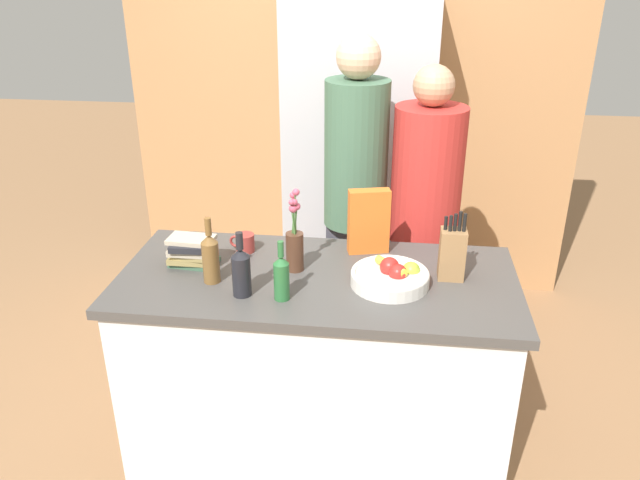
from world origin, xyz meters
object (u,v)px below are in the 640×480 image
Objects in this scene: flower_vase at (295,244)px; bottle_oil at (241,271)px; bottle_wine at (281,277)px; person_in_blue at (424,213)px; fruit_bowl at (391,276)px; book_stack at (193,251)px; cereal_box at (369,221)px; coffee_mug at (245,243)px; refrigerator at (358,158)px; person_at_sink at (355,193)px; knife_block at (452,253)px; bottle_vinegar at (211,257)px.

flower_vase is 1.36× the size of bottle_oil.
person_in_blue is (0.56, 0.87, -0.07)m from bottle_wine.
book_stack is at bearing 175.34° from fruit_bowl.
person_in_blue is (0.26, 0.41, -0.12)m from cereal_box.
cereal_box is at bearing 6.62° from coffee_mug.
flower_vase is at bearing 87.34° from bottle_wine.
book_stack is at bearing -114.68° from refrigerator.
bottle_wine is 0.14× the size of person_at_sink.
knife_block is (0.24, 0.09, 0.07)m from fruit_bowl.
bottle_oil is (-0.34, -1.54, 0.02)m from refrigerator.
bottle_vinegar is (-0.32, -0.14, -0.01)m from flower_vase.
book_stack is 1.17m from person_in_blue.
book_stack is 0.12× the size of person_at_sink.
knife_block is 0.84m from bottle_oil.
fruit_bowl is 1.19× the size of bottle_oil.
cereal_box is 1.10× the size of bottle_oil.
bottle_vinegar is (-0.95, -0.15, -0.00)m from knife_block.
refrigerator reaches higher than person_in_blue.
person_at_sink reaches higher than cereal_box.
bottle_oil is (-0.81, -0.24, -0.01)m from knife_block.
knife_block is 0.63m from person_in_blue.
fruit_bowl is at bearing -69.71° from cereal_box.
coffee_mug is (-0.42, -1.16, -0.05)m from refrigerator.
fruit_bowl is 0.72m from bottle_vinegar.
coffee_mug is at bearing -162.36° from person_in_blue.
cereal_box is at bearing 110.29° from fruit_bowl.
refrigerator is at bearing 96.14° from cereal_box.
flower_vase reaches higher than bottle_oil.
fruit_bowl is at bearing -11.38° from flower_vase.
person_in_blue is at bearing 98.09° from knife_block.
cereal_box is 0.16× the size of person_at_sink.
refrigerator is 0.68m from person_at_sink.
bottle_vinegar is at bearing -151.53° from person_in_blue.
flower_vase is 0.36m from cereal_box.
person_at_sink is at bearing 45.32° from book_stack.
person_in_blue is at bearing -61.11° from refrigerator.
person_in_blue reaches higher than bottle_wine.
flower_vase is at bearing 24.38° from bottle_vinegar.
refrigerator reaches higher than coffee_mug.
bottle_oil is (-0.17, -0.23, -0.01)m from flower_vase.
refrigerator is at bearing 71.40° from bottle_vinegar.
book_stack is 0.18m from bottle_vinegar.
refrigerator is 1.46m from book_stack.
bottle_oil is (0.08, -0.38, 0.06)m from coffee_mug.
fruit_bowl is 0.72m from person_in_blue.
cereal_box is 0.55m from bottle_wine.
bottle_oil is at bearing -39.79° from book_stack.
cereal_box is 0.70m from bottle_vinegar.
person_at_sink is (0.21, 0.88, 0.02)m from bottle_wine.
flower_vase is 0.35m from bottle_vinegar.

